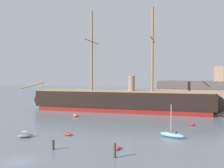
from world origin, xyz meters
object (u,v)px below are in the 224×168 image
dinghy_far_left (69,105)px  motorboat_distant_centre (144,106)px  mooring_piling_left_pair (53,145)px  dockside_warehouse_right (214,95)px  dinghy_near_centre (68,134)px  seagull_in_flight (146,74)px  mooring_piling_nearest (115,150)px  dinghy_alongside_stern (191,124)px  dinghy_foreground_right (118,148)px  motorboat_foreground_left (25,135)px  tall_ship (121,101)px  dinghy_alongside_bow (75,115)px  sailboat_mid_right (172,135)px

dinghy_far_left → motorboat_distant_centre: (29.32, 6.09, 0.26)m
motorboat_distant_centre → mooring_piling_left_pair: 55.61m
dinghy_far_left → dockside_warehouse_right: size_ratio=0.06×
dinghy_near_centre → motorboat_distant_centre: 46.52m
dockside_warehouse_right → dinghy_near_centre: bearing=-116.2°
seagull_in_flight → mooring_piling_nearest: bearing=-84.2°
motorboat_distant_centre → mooring_piling_nearest: size_ratio=1.78×
dinghy_alongside_stern → dockside_warehouse_right: (4.76, 34.53, 4.78)m
dockside_warehouse_right → dinghy_foreground_right: bearing=-103.3°
motorboat_foreground_left → dinghy_foreground_right: 19.85m
tall_ship → mooring_piling_left_pair: 44.16m
motorboat_distant_centre → seagull_in_flight: size_ratio=3.57×
dinghy_far_left → mooring_piling_left_pair: size_ratio=1.59×
dinghy_alongside_stern → mooring_piling_nearest: size_ratio=1.18×
dinghy_alongside_stern → dinghy_far_left: dinghy_alongside_stern is taller
motorboat_distant_centre → seagull_in_flight: bearing=-72.4°
mooring_piling_left_pair → dinghy_alongside_bow: bearing=115.8°
motorboat_foreground_left → dockside_warehouse_right: 69.29m
sailboat_mid_right → mooring_piling_left_pair: bearing=-136.3°
motorboat_foreground_left → dockside_warehouse_right: (33.95, 60.22, 4.63)m
dinghy_alongside_stern → seagull_in_flight: seagull_in_flight is taller
tall_ship → mooring_piling_left_pair: tall_ship is taller
dinghy_alongside_bow → mooring_piling_left_pair: size_ratio=1.89×
motorboat_foreground_left → sailboat_mid_right: 29.39m
dinghy_alongside_bow → mooring_piling_nearest: (25.18, -28.89, 0.77)m
dinghy_near_centre → tall_ship: bearing=92.9°
motorboat_distant_centre → mooring_piling_nearest: 56.40m
motorboat_foreground_left → tall_ship: bearing=82.7°
dinghy_alongside_bow → dockside_warehouse_right: (38.08, 35.14, 4.72)m
tall_ship → seagull_in_flight: bearing=-50.2°
sailboat_mid_right → seagull_in_flight: (-8.65, 11.86, 12.09)m
sailboat_mid_right → motorboat_distant_centre: (-17.44, 39.53, -0.01)m
dinghy_foreground_right → mooring_piling_nearest: size_ratio=0.96×
sailboat_mid_right → dinghy_far_left: 57.49m
motorboat_distant_centre → sailboat_mid_right: bearing=-66.2°
motorboat_distant_centre → dockside_warehouse_right: bearing=19.8°
motorboat_foreground_left → dinghy_foreground_right: size_ratio=1.39×
dinghy_alongside_stern → motorboat_distant_centre: motorboat_distant_centre is taller
dockside_warehouse_right → mooring_piling_nearest: bearing=-101.4°
dinghy_alongside_stern → mooring_piling_left_pair: (-19.13, -29.92, 0.52)m
dinghy_alongside_bow → seagull_in_flight: size_ratio=2.73×
tall_ship → motorboat_foreground_left: 40.01m
dinghy_alongside_bow → mooring_piling_nearest: mooring_piling_nearest is taller
sailboat_mid_right → motorboat_distant_centre: size_ratio=1.66×
dinghy_foreground_right → sailboat_mid_right: sailboat_mid_right is taller
seagull_in_flight → dinghy_near_centre: bearing=-121.4°
dinghy_near_centre → dinghy_alongside_bow: bearing=118.4°
dinghy_near_centre → sailboat_mid_right: (20.10, 6.92, 0.29)m
seagull_in_flight → motorboat_foreground_left: bearing=-127.6°
dinghy_near_centre → dinghy_far_left: size_ratio=0.90×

